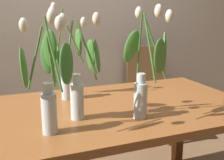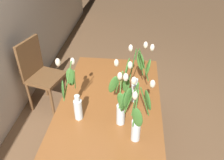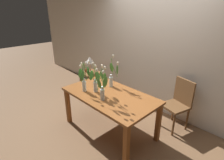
% 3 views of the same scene
% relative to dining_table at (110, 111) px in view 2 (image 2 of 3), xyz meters
% --- Properties ---
extents(ground_plane, '(18.00, 18.00, 0.00)m').
position_rel_dining_table_xyz_m(ground_plane, '(0.00, 0.00, -0.65)').
color(ground_plane, brown).
extents(dining_table, '(1.60, 0.90, 0.74)m').
position_rel_dining_table_xyz_m(dining_table, '(0.00, 0.00, 0.00)').
color(dining_table, brown).
rests_on(dining_table, ground).
extents(tulip_vase_0, '(0.24, 0.20, 0.52)m').
position_rel_dining_table_xyz_m(tulip_vase_0, '(-0.21, -0.11, 0.29)').
color(tulip_vase_0, silver).
rests_on(tulip_vase_0, dining_table).
extents(tulip_vase_1, '(0.21, 0.24, 0.56)m').
position_rel_dining_table_xyz_m(tulip_vase_1, '(0.08, -0.22, 0.31)').
color(tulip_vase_1, silver).
rests_on(tulip_vase_1, dining_table).
extents(tulip_vase_2, '(0.23, 0.24, 0.55)m').
position_rel_dining_table_xyz_m(tulip_vase_2, '(-0.38, -0.22, 0.32)').
color(tulip_vase_2, silver).
rests_on(tulip_vase_2, dining_table).
extents(tulip_vase_3, '(0.25, 0.15, 0.58)m').
position_rel_dining_table_xyz_m(tulip_vase_3, '(-0.20, 0.26, 0.28)').
color(tulip_vase_3, silver).
rests_on(tulip_vase_3, dining_table).
extents(dining_chair, '(0.49, 0.49, 0.93)m').
position_rel_dining_table_xyz_m(dining_chair, '(0.77, 0.98, -0.12)').
color(dining_chair, brown).
rests_on(dining_chair, ground).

